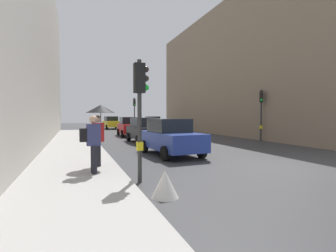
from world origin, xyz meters
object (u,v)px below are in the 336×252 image
Objects in this scene: traffic_light_far_median at (134,108)px; pedestrian_with_grey_backpack at (92,141)px; car_yellow_taxi at (111,123)px; car_dark_suv at (145,130)px; traffic_light_near_left at (140,98)px; car_blue_van at (171,137)px; pedestrian_with_umbrella at (100,118)px; traffic_light_mid_street at (261,106)px; car_red_sedan at (130,127)px; warning_sign_triangle at (165,184)px; car_silver_hatchback at (152,123)px.

pedestrian_with_grey_backpack is (-6.12, -21.83, -1.56)m from traffic_light_far_median.
traffic_light_far_median is at bearing -76.62° from car_yellow_taxi.
traffic_light_near_left is at bearing -105.43° from car_dark_suv.
car_blue_van is 2.02× the size of pedestrian_with_umbrella.
pedestrian_with_grey_backpack is at bearing -113.50° from car_dark_suv.
pedestrian_with_grey_backpack is at bearing -106.17° from pedestrian_with_umbrella.
traffic_light_mid_street reaches higher than car_dark_suv.
car_yellow_taxi is at bearing 89.80° from car_red_sedan.
car_silver_hatchback is at bearing 74.33° from warning_sign_triangle.
traffic_light_mid_street reaches higher than warning_sign_triangle.
pedestrian_with_umbrella is (-0.94, 2.12, -0.58)m from traffic_light_near_left.
pedestrian_with_grey_backpack is 2.72× the size of warning_sign_triangle.
pedestrian_with_grey_backpack reaches higher than car_silver_hatchback.
car_red_sedan and car_dark_suv have the same top height.
pedestrian_with_grey_backpack is at bearing -105.66° from traffic_light_far_median.
pedestrian_with_umbrella is at bearing 73.83° from pedestrian_with_grey_backpack.
pedestrian_with_umbrella is (-5.78, -20.64, -0.88)m from traffic_light_far_median.
car_dark_suv is at bearing -98.94° from traffic_light_far_median.
traffic_light_far_median is 15.50m from traffic_light_mid_street.
car_silver_hatchback is 1.00× the size of car_yellow_taxi.
car_blue_van is 6.62m from warning_sign_triangle.
traffic_light_near_left is 2.02m from pedestrian_with_grey_backpack.
warning_sign_triangle is (1.48, -2.50, -0.84)m from pedestrian_with_grey_backpack.
pedestrian_with_umbrella is at bearing -98.28° from car_yellow_taxi.
car_red_sedan is 16.39m from pedestrian_with_grey_backpack.
car_dark_suv is at bearing 77.38° from warning_sign_triangle.
pedestrian_with_grey_backpack is (-1.28, 0.93, -1.26)m from traffic_light_near_left.
car_red_sedan is 13.26m from car_yellow_taxi.
pedestrian_with_umbrella is (-12.20, -6.53, -0.80)m from traffic_light_mid_street.
warning_sign_triangle is (-4.64, -24.33, -2.39)m from traffic_light_far_median.
car_red_sedan reaches higher than warning_sign_triangle.
car_red_sedan is 12.16m from car_blue_van.
car_red_sedan is at bearing 74.59° from pedestrian_with_grey_backpack.
car_blue_van is 6.05m from car_dark_suv.
traffic_light_far_median reaches higher than warning_sign_triangle.
traffic_light_mid_street is 5.89× the size of warning_sign_triangle.
warning_sign_triangle is at bearing -59.29° from pedestrian_with_grey_backpack.
warning_sign_triangle is at bearing -105.67° from car_silver_hatchback.
car_red_sedan is at bearing 81.08° from warning_sign_triangle.
warning_sign_triangle is (-7.77, -27.69, -0.55)m from car_silver_hatchback.
traffic_light_far_median reaches higher than car_dark_suv.
traffic_light_far_median is (4.84, 22.76, 0.30)m from traffic_light_near_left.
car_dark_suv is at bearing 86.96° from car_blue_van.
car_red_sedan is 6.12m from car_dark_suv.
car_silver_hatchback is 28.76m from warning_sign_triangle.
pedestrian_with_grey_backpack is at bearing -148.39° from traffic_light_mid_street.
car_yellow_taxi reaches higher than warning_sign_triangle.
pedestrian_with_grey_backpack is at bearing -136.84° from car_blue_van.
car_red_sedan is 0.98× the size of car_yellow_taxi.
pedestrian_with_grey_backpack reaches higher than car_yellow_taxi.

